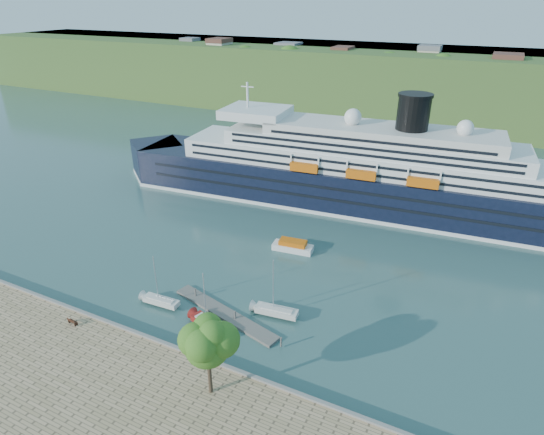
{
  "coord_description": "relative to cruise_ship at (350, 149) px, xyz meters",
  "views": [
    {
      "loc": [
        34.53,
        -35.1,
        41.78
      ],
      "look_at": [
        2.6,
        30.0,
        6.22
      ],
      "focal_mm": 30.0,
      "sensor_mm": 36.0,
      "label": 1
    }
  ],
  "objects": [
    {
      "name": "ground",
      "position": [
        -8.73,
        -55.06,
        -12.52
      ],
      "size": [
        400.0,
        400.0,
        0.0
      ],
      "primitive_type": "plane",
      "color": "#335A58",
      "rests_on": "ground"
    },
    {
      "name": "tender_launch",
      "position": [
        -2.34,
        -24.22,
        -11.49
      ],
      "size": [
        7.64,
        3.34,
        2.05
      ],
      "primitive_type": null,
      "rotation": [
        0.0,
        0.0,
        0.11
      ],
      "color": "#D15D0C",
      "rests_on": "ground"
    },
    {
      "name": "sailboat_white_far",
      "position": [
        3.15,
        -42.55,
        -8.05
      ],
      "size": [
        7.1,
        2.77,
        8.93
      ],
      "primitive_type": null,
      "rotation": [
        0.0,
        0.0,
        0.13
      ],
      "color": "silver",
      "rests_on": "ground"
    },
    {
      "name": "floating_pontoon",
      "position": [
        -3.72,
        -45.56,
        -12.3
      ],
      "size": [
        19.04,
        6.96,
        0.42
      ],
      "primitive_type": null,
      "rotation": [
        0.0,
        0.0,
        -0.25
      ],
      "color": "#69655D",
      "rests_on": "ground"
    },
    {
      "name": "cruise_ship",
      "position": [
        0.0,
        0.0,
        0.0
      ],
      "size": [
        112.46,
        25.96,
        25.03
      ],
      "primitive_type": null,
      "rotation": [
        0.0,
        0.0,
        0.09
      ],
      "color": "black",
      "rests_on": "ground"
    },
    {
      "name": "park_bench",
      "position": [
        -20.77,
        -57.57,
        -11.01
      ],
      "size": [
        1.62,
        0.8,
        1.0
      ],
      "primitive_type": null,
      "rotation": [
        0.0,
        0.0,
        -0.1
      ],
      "color": "#3F1F12",
      "rests_on": "promenade"
    },
    {
      "name": "quay_coping",
      "position": [
        -8.73,
        -55.26,
        -11.37
      ],
      "size": [
        220.0,
        0.5,
        0.3
      ],
      "primitive_type": "cube",
      "color": "slate",
      "rests_on": "promenade"
    },
    {
      "name": "sailboat_red",
      "position": [
        -3.91,
        -49.39,
        -8.16
      ],
      "size": [
        7.0,
        3.91,
        8.72
      ],
      "primitive_type": null,
      "rotation": [
        0.0,
        0.0,
        -0.32
      ],
      "color": "maroon",
      "rests_on": "ground"
    },
    {
      "name": "promenade_tree",
      "position": [
        2.84,
        -59.22,
        -5.96
      ],
      "size": [
        6.71,
        6.71,
        11.11
      ],
      "primitive_type": null,
      "color": "#235917",
      "rests_on": "promenade"
    },
    {
      "name": "sailboat_white_near",
      "position": [
        -13.35,
        -47.86,
        -8.47
      ],
      "size": [
        6.34,
        2.06,
        8.08
      ],
      "primitive_type": null,
      "rotation": [
        0.0,
        0.0,
        0.05
      ],
      "color": "silver",
      "rests_on": "ground"
    },
    {
      "name": "far_hillside",
      "position": [
        -8.73,
        89.94,
        -0.52
      ],
      "size": [
        400.0,
        50.0,
        24.0
      ],
      "primitive_type": "cube",
      "color": "#335020",
      "rests_on": "ground"
    }
  ]
}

